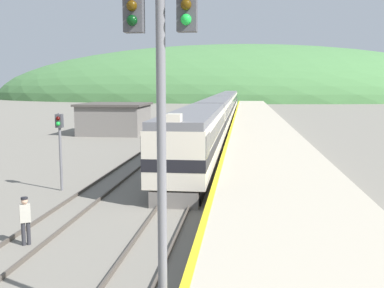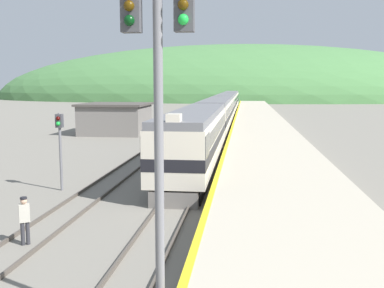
{
  "view_description": "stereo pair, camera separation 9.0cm",
  "coord_description": "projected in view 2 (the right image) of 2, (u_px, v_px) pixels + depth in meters",
  "views": [
    {
      "loc": [
        3.13,
        -3.37,
        5.68
      ],
      "look_at": [
        0.29,
        21.25,
        2.34
      ],
      "focal_mm": 42.0,
      "sensor_mm": 36.0,
      "label": 1
    },
    {
      "loc": [
        3.22,
        -3.36,
        5.68
      ],
      "look_at": [
        0.29,
        21.25,
        2.34
      ],
      "focal_mm": 42.0,
      "sensor_mm": 36.0,
      "label": 2
    }
  ],
  "objects": [
    {
      "name": "station_shed",
      "position": [
        116.0,
        118.0,
        51.17
      ],
      "size": [
        7.41,
        7.41,
        3.47
      ],
      "color": "slate",
      "rests_on": "ground"
    },
    {
      "name": "track_siding",
      "position": [
        198.0,
        118.0,
        73.85
      ],
      "size": [
        1.52,
        180.0,
        0.16
      ],
      "color": "#4C443D",
      "rests_on": "ground"
    },
    {
      "name": "signal_post_siding",
      "position": [
        60.0,
        136.0,
        23.69
      ],
      "size": [
        0.36,
        0.42,
        4.15
      ],
      "color": "slate",
      "rests_on": "ground"
    },
    {
      "name": "express_train_lead_car",
      "position": [
        196.0,
        137.0,
        29.74
      ],
      "size": [
        2.98,
        19.94,
        4.33
      ],
      "color": "black",
      "rests_on": "ground"
    },
    {
      "name": "track_main",
      "position": [
        226.0,
        118.0,
        73.32
      ],
      "size": [
        1.52,
        180.0,
        0.16
      ],
      "color": "#4C443D",
      "rests_on": "ground"
    },
    {
      "name": "distant_hills",
      "position": [
        237.0,
        99.0,
        166.87
      ],
      "size": [
        183.59,
        82.62,
        39.67
      ],
      "color": "#477A42",
      "rests_on": "ground"
    },
    {
      "name": "platform",
      "position": [
        261.0,
        128.0,
        52.99
      ],
      "size": [
        6.61,
        140.0,
        1.05
      ],
      "color": "#B2A893",
      "rests_on": "ground"
    },
    {
      "name": "carriage_third",
      "position": [
        226.0,
        105.0,
        74.8
      ],
      "size": [
        2.97,
        22.55,
        3.97
      ],
      "color": "black",
      "rests_on": "ground"
    },
    {
      "name": "track_worker",
      "position": [
        24.0,
        218.0,
        15.82
      ],
      "size": [
        0.42,
        0.37,
        1.74
      ],
      "color": "#2D2D33",
      "rests_on": "ground"
    },
    {
      "name": "carriage_fourth",
      "position": [
        231.0,
        100.0,
        97.86
      ],
      "size": [
        2.97,
        22.55,
        3.97
      ],
      "color": "black",
      "rests_on": "ground"
    },
    {
      "name": "signal_mast_main",
      "position": [
        158.0,
        81.0,
        9.3
      ],
      "size": [
        2.2,
        0.42,
        8.74
      ],
      "color": "slate",
      "rests_on": "ground"
    },
    {
      "name": "carriage_second",
      "position": [
        217.0,
        114.0,
        51.74
      ],
      "size": [
        2.97,
        22.55,
        3.97
      ],
      "color": "black",
      "rests_on": "ground"
    }
  ]
}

